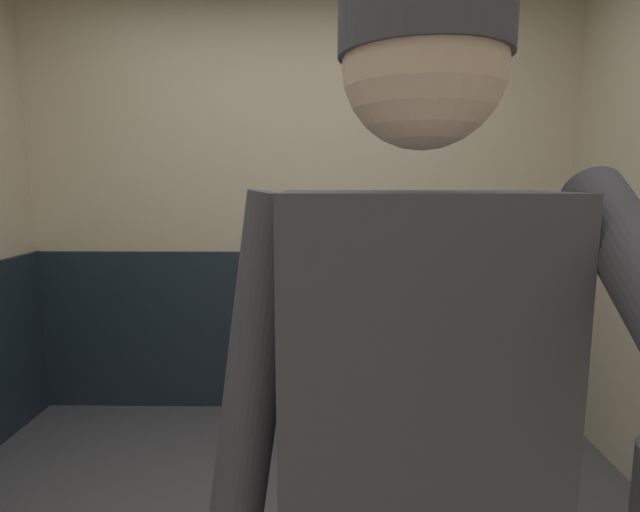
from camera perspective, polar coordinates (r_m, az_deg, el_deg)
wall_back at (r=3.19m, az=-2.39°, el=7.60°), size 3.92×0.12×2.81m
wainscot_band_back at (r=3.26m, az=-2.37°, el=-8.40°), size 3.32×0.03×1.01m
urinal_solo at (r=3.05m, az=2.68°, el=-4.35°), size 0.40×0.34×1.24m
person at (r=0.88m, az=10.53°, el=-20.05°), size 0.64×0.60×1.74m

